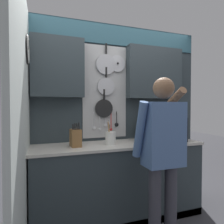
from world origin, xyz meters
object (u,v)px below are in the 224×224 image
(knife_block, at_px, (76,138))
(person, at_px, (163,147))
(microwave, at_px, (162,129))
(utensil_crock, at_px, (110,138))

(knife_block, xyz_separation_m, person, (0.75, -0.62, -0.04))
(microwave, distance_m, utensil_crock, 0.73)
(knife_block, relative_size, utensil_crock, 0.94)
(microwave, relative_size, utensil_crock, 1.80)
(utensil_crock, height_order, person, person)
(knife_block, height_order, utensil_crock, utensil_crock)
(microwave, height_order, person, person)
(microwave, bearing_deg, knife_block, 179.96)
(microwave, relative_size, person, 0.32)
(utensil_crock, relative_size, person, 0.18)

